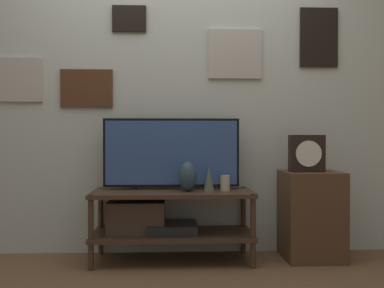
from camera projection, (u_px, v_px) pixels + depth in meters
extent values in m
plane|color=brown|center=(173.00, 272.00, 3.06)|extent=(12.00, 12.00, 0.00)
cube|color=beige|center=(172.00, 84.00, 3.61)|extent=(6.40, 0.06, 2.70)
cube|color=#4C2D19|center=(87.00, 88.00, 3.54)|extent=(0.41, 0.02, 0.30)
cube|color=#2D2D33|center=(87.00, 88.00, 3.54)|extent=(0.37, 0.01, 0.26)
cube|color=#B7B2A8|center=(20.00, 80.00, 3.52)|extent=(0.35, 0.02, 0.34)
cube|color=#2D2D33|center=(20.00, 80.00, 3.51)|extent=(0.31, 0.01, 0.31)
cube|color=#B7B2A8|center=(235.00, 54.00, 3.59)|extent=(0.43, 0.02, 0.39)
cube|color=#2D2D33|center=(235.00, 54.00, 3.58)|extent=(0.39, 0.01, 0.36)
cube|color=black|center=(129.00, 19.00, 3.55)|extent=(0.27, 0.02, 0.21)
cube|color=white|center=(129.00, 18.00, 3.54)|extent=(0.23, 0.01, 0.17)
cube|color=black|center=(319.00, 38.00, 3.62)|extent=(0.31, 0.02, 0.48)
cube|color=#2D2D33|center=(319.00, 37.00, 3.61)|extent=(0.27, 0.01, 0.44)
cube|color=#422D1E|center=(173.00, 193.00, 3.33)|extent=(1.19, 0.49, 0.03)
cube|color=#422D1E|center=(173.00, 234.00, 3.34)|extent=(1.19, 0.49, 0.03)
cylinder|color=#422D1E|center=(91.00, 233.00, 3.10)|extent=(0.04, 0.04, 0.52)
cylinder|color=#422D1E|center=(253.00, 231.00, 3.15)|extent=(0.04, 0.04, 0.52)
cylinder|color=#422D1E|center=(101.00, 221.00, 3.53)|extent=(0.04, 0.04, 0.52)
cylinder|color=#422D1E|center=(243.00, 220.00, 3.58)|extent=(0.04, 0.04, 0.52)
cube|color=black|center=(173.00, 228.00, 3.34)|extent=(0.36, 0.34, 0.07)
cube|color=#47382D|center=(136.00, 217.00, 3.32)|extent=(0.42, 0.27, 0.23)
cylinder|color=black|center=(134.00, 188.00, 3.43)|extent=(0.05, 0.05, 0.02)
cylinder|color=black|center=(209.00, 188.00, 3.46)|extent=(0.05, 0.05, 0.02)
cube|color=black|center=(172.00, 153.00, 3.44)|extent=(1.04, 0.04, 0.52)
cube|color=#33518C|center=(171.00, 153.00, 3.42)|extent=(1.00, 0.01, 0.49)
cone|color=#4C5647|center=(209.00, 179.00, 3.28)|extent=(0.08, 0.08, 0.19)
ellipsoid|color=#2D4251|center=(188.00, 176.00, 3.31)|extent=(0.13, 0.13, 0.22)
cylinder|color=#C1B29E|center=(225.00, 183.00, 3.34)|extent=(0.07, 0.07, 0.12)
cube|color=#513823|center=(311.00, 215.00, 3.41)|extent=(0.43, 0.43, 0.66)
cube|color=black|center=(307.00, 153.00, 3.38)|extent=(0.26, 0.10, 0.28)
cylinder|color=white|center=(309.00, 154.00, 3.32)|extent=(0.19, 0.01, 0.19)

